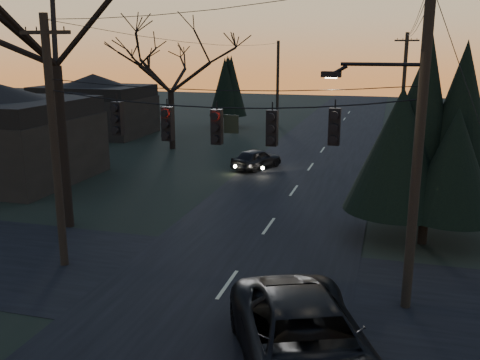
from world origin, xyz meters
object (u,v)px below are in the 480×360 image
(utility_pole_left, at_px, (65,265))
(evergreen_right, at_px, (431,135))
(utility_pole_far_r, at_px, (399,144))
(suv_near, at_px, (306,344))
(sedan_oncoming_a, at_px, (256,159))
(utility_pole_right, at_px, (405,307))
(utility_pole_far_l, at_px, (277,125))

(utility_pole_left, height_order, evergreen_right, evergreen_right)
(utility_pole_far_r, bearing_deg, suv_near, -94.07)
(evergreen_right, distance_m, suv_near, 10.94)
(evergreen_right, height_order, suv_near, evergreen_right)
(utility_pole_left, xyz_separation_m, utility_pole_far_r, (11.50, 28.00, 0.00))
(evergreen_right, bearing_deg, sedan_oncoming_a, 130.78)
(utility_pole_left, xyz_separation_m, suv_near, (9.20, -4.30, 0.88))
(utility_pole_far_r, relative_size, evergreen_right, 1.16)
(utility_pole_right, bearing_deg, evergreen_right, 82.88)
(utility_pole_far_r, relative_size, utility_pole_far_l, 1.06)
(utility_pole_left, bearing_deg, suv_near, -25.05)
(evergreen_right, bearing_deg, utility_pole_right, -97.12)
(utility_pole_left, relative_size, sedan_oncoming_a, 2.29)
(utility_pole_far_r, bearing_deg, utility_pole_far_l, 145.18)
(utility_pole_far_r, xyz_separation_m, sedan_oncoming_a, (-8.70, -11.43, 0.63))
(evergreen_right, height_order, sedan_oncoming_a, evergreen_right)
(utility_pole_left, distance_m, sedan_oncoming_a, 16.81)
(utility_pole_far_l, distance_m, evergreen_right, 32.98)
(utility_pole_right, relative_size, sedan_oncoming_a, 2.70)
(utility_pole_far_r, bearing_deg, evergreen_right, -88.19)
(utility_pole_far_l, relative_size, evergreen_right, 1.09)
(utility_pole_right, relative_size, utility_pole_far_l, 1.25)
(utility_pole_far_l, relative_size, suv_near, 1.26)
(utility_pole_right, bearing_deg, utility_pole_far_r, 90.00)
(utility_pole_right, bearing_deg, sedan_oncoming_a, 117.71)
(utility_pole_left, bearing_deg, utility_pole_far_l, 90.00)
(evergreen_right, relative_size, suv_near, 1.16)
(suv_near, bearing_deg, utility_pole_far_l, 79.99)
(suv_near, height_order, sedan_oncoming_a, suv_near)
(evergreen_right, bearing_deg, utility_pole_far_r, 91.81)
(utility_pole_far_r, xyz_separation_m, evergreen_right, (0.71, -22.34, 4.27))
(sedan_oncoming_a, bearing_deg, suv_near, 132.01)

